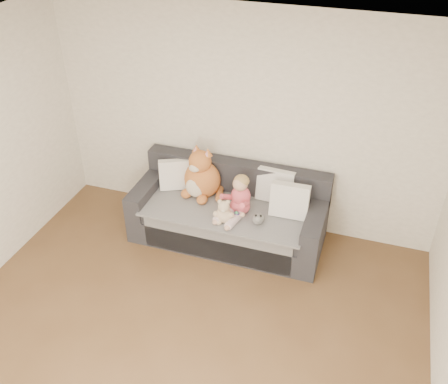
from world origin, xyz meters
name	(u,v)px	position (x,y,z in m)	size (l,w,h in m)	color
room_shell	(170,232)	(0.00, 0.42, 1.30)	(5.00, 5.00, 5.00)	brown
sofa	(229,215)	(-0.03, 2.06, 0.31)	(2.20, 0.94, 0.85)	#28282D
cushion_left	(176,174)	(-0.73, 2.18, 0.65)	(0.43, 0.33, 0.37)	white
cushion_right_back	(276,185)	(0.45, 2.30, 0.67)	(0.43, 0.22, 0.40)	white
cushion_right_front	(290,201)	(0.66, 2.06, 0.66)	(0.42, 0.20, 0.40)	white
toddler	(239,199)	(0.13, 1.90, 0.67)	(0.34, 0.49, 0.48)	#D54B4B
plush_cat	(202,177)	(-0.39, 2.13, 0.71)	(0.50, 0.45, 0.65)	#B25F27
teddy_bear	(224,213)	(0.02, 1.71, 0.59)	(0.23, 0.18, 0.29)	beige
plush_cow	(258,219)	(0.39, 1.80, 0.54)	(0.13, 0.19, 0.16)	white
sippy_cup	(237,215)	(0.14, 1.80, 0.53)	(0.10, 0.08, 0.11)	#523694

